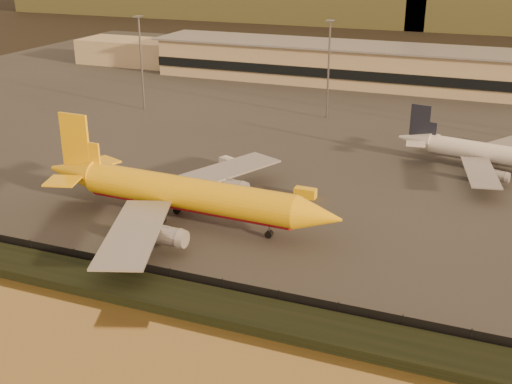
# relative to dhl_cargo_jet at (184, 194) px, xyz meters

# --- Properties ---
(ground) EXTENTS (900.00, 900.00, 0.00)m
(ground) POSITION_rel_dhl_cargo_jet_xyz_m (13.89, -6.31, -5.12)
(ground) COLOR black
(ground) RESTS_ON ground
(embankment) EXTENTS (320.00, 7.00, 1.40)m
(embankment) POSITION_rel_dhl_cargo_jet_xyz_m (13.89, -23.31, -4.42)
(embankment) COLOR black
(embankment) RESTS_ON ground
(tarmac) EXTENTS (320.00, 220.00, 0.20)m
(tarmac) POSITION_rel_dhl_cargo_jet_xyz_m (13.89, 88.69, -5.02)
(tarmac) COLOR #2D2D2D
(tarmac) RESTS_ON ground
(perimeter_fence) EXTENTS (300.00, 0.05, 2.20)m
(perimeter_fence) POSITION_rel_dhl_cargo_jet_xyz_m (13.89, -19.31, -3.82)
(perimeter_fence) COLOR black
(perimeter_fence) RESTS_ON tarmac
(terminal_building) EXTENTS (202.00, 25.00, 12.60)m
(terminal_building) POSITION_rel_dhl_cargo_jet_xyz_m (-0.63, 119.24, 1.13)
(terminal_building) COLOR tan
(terminal_building) RESTS_ON tarmac
(apron_light_masts) EXTENTS (152.20, 12.20, 25.40)m
(apron_light_masts) POSITION_rel_dhl_cargo_jet_xyz_m (28.89, 68.69, 10.59)
(apron_light_masts) COLOR slate
(apron_light_masts) RESTS_ON tarmac
(dhl_cargo_jet) EXTENTS (55.05, 53.97, 16.46)m
(dhl_cargo_jet) POSITION_rel_dhl_cargo_jet_xyz_m (0.00, 0.00, 0.00)
(dhl_cargo_jet) COLOR yellow
(dhl_cargo_jet) RESTS_ON tarmac
(white_narrowbody_jet) EXTENTS (40.93, 39.41, 11.80)m
(white_narrowbody_jet) POSITION_rel_dhl_cargo_jet_xyz_m (47.27, 45.90, -1.39)
(white_narrowbody_jet) COLOR white
(white_narrowbody_jet) RESTS_ON tarmac
(gse_vehicle_yellow) EXTENTS (4.07, 1.88, 1.82)m
(gse_vehicle_yellow) POSITION_rel_dhl_cargo_jet_xyz_m (15.72, 17.81, -4.01)
(gse_vehicle_yellow) COLOR yellow
(gse_vehicle_yellow) RESTS_ON tarmac
(gse_vehicle_white) EXTENTS (4.80, 3.57, 1.97)m
(gse_vehicle_white) POSITION_rel_dhl_cargo_jet_xyz_m (-4.10, 27.84, -3.93)
(gse_vehicle_white) COLOR white
(gse_vehicle_white) RESTS_ON tarmac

